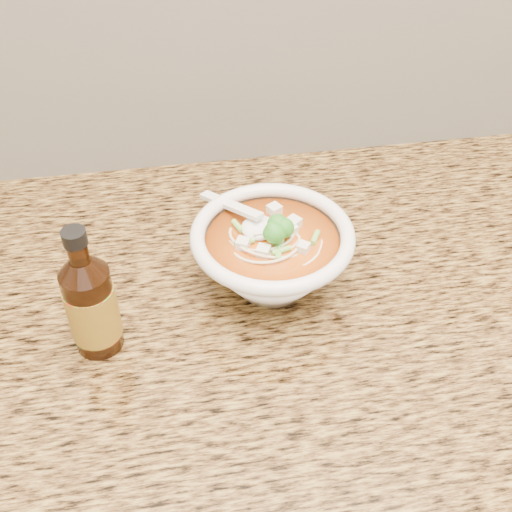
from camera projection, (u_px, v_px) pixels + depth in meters
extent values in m
cube|color=#371A10|center=(318.00, 472.00, 1.14)|extent=(4.00, 0.65, 0.86)
cube|color=olive|center=(340.00, 296.00, 0.83)|extent=(4.00, 0.68, 0.04)
cylinder|color=white|center=(271.00, 281.00, 0.82)|extent=(0.08, 0.08, 0.01)
torus|color=white|center=(273.00, 235.00, 0.77)|extent=(0.20, 0.20, 0.02)
torus|color=beige|center=(267.00, 246.00, 0.76)|extent=(0.14, 0.14, 0.00)
torus|color=beige|center=(260.00, 248.00, 0.76)|extent=(0.11, 0.11, 0.00)
torus|color=beige|center=(267.00, 245.00, 0.77)|extent=(0.12, 0.12, 0.00)
torus|color=beige|center=(270.00, 247.00, 0.77)|extent=(0.09, 0.09, 0.00)
torus|color=beige|center=(263.00, 238.00, 0.78)|extent=(0.11, 0.11, 0.00)
torus|color=beige|center=(279.00, 242.00, 0.78)|extent=(0.10, 0.10, 0.00)
torus|color=beige|center=(281.00, 239.00, 0.79)|extent=(0.09, 0.09, 0.00)
torus|color=beige|center=(279.00, 248.00, 0.78)|extent=(0.09, 0.09, 0.00)
torus|color=beige|center=(277.00, 241.00, 0.79)|extent=(0.15, 0.15, 0.00)
torus|color=beige|center=(272.00, 246.00, 0.78)|extent=(0.10, 0.10, 0.00)
cube|color=silver|center=(254.00, 247.00, 0.75)|extent=(0.02, 0.02, 0.01)
cube|color=silver|center=(249.00, 229.00, 0.78)|extent=(0.02, 0.02, 0.02)
cube|color=silver|center=(235.00, 251.00, 0.75)|extent=(0.02, 0.02, 0.02)
cube|color=silver|center=(289.00, 228.00, 0.78)|extent=(0.02, 0.02, 0.02)
cube|color=silver|center=(258.00, 242.00, 0.76)|extent=(0.02, 0.02, 0.02)
cube|color=silver|center=(311.00, 256.00, 0.74)|extent=(0.02, 0.02, 0.01)
cube|color=silver|center=(286.00, 239.00, 0.76)|extent=(0.02, 0.02, 0.01)
cube|color=silver|center=(277.00, 260.00, 0.74)|extent=(0.02, 0.02, 0.02)
ellipsoid|color=#196014|center=(279.00, 232.00, 0.75)|extent=(0.04, 0.04, 0.03)
cylinder|color=#79C04A|center=(299.00, 230.00, 0.78)|extent=(0.02, 0.02, 0.01)
cylinder|color=#79C04A|center=(248.00, 251.00, 0.75)|extent=(0.02, 0.01, 0.01)
cylinder|color=#79C04A|center=(323.00, 248.00, 0.75)|extent=(0.01, 0.02, 0.01)
cylinder|color=#79C04A|center=(297.00, 236.00, 0.77)|extent=(0.01, 0.02, 0.01)
cylinder|color=#79C04A|center=(292.00, 214.00, 0.80)|extent=(0.01, 0.02, 0.01)
cylinder|color=#79C04A|center=(314.00, 223.00, 0.78)|extent=(0.02, 0.02, 0.01)
ellipsoid|color=white|center=(259.00, 228.00, 0.78)|extent=(0.05, 0.05, 0.02)
cube|color=white|center=(231.00, 205.00, 0.80)|extent=(0.07, 0.09, 0.03)
cylinder|color=#321606|center=(93.00, 310.00, 0.71)|extent=(0.06, 0.06, 0.11)
cylinder|color=#321606|center=(78.00, 252.00, 0.65)|extent=(0.02, 0.02, 0.02)
cylinder|color=black|center=(74.00, 237.00, 0.64)|extent=(0.03, 0.03, 0.02)
cylinder|color=red|center=(93.00, 311.00, 0.71)|extent=(0.06, 0.06, 0.07)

